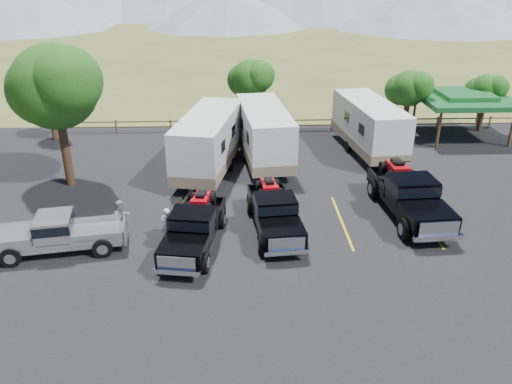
{
  "coord_description": "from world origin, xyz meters",
  "views": [
    {
      "loc": [
        -2.92,
        -17.24,
        11.47
      ],
      "look_at": [
        -2.17,
        4.2,
        1.6
      ],
      "focal_mm": 35.0,
      "sensor_mm": 36.0,
      "label": 1
    }
  ],
  "objects_px": {
    "trailer_left": "(209,142)",
    "person_a": "(167,225)",
    "trailer_right": "(369,127)",
    "pickup_silver": "(59,233)",
    "rig_left": "(194,226)",
    "person_b": "(122,217)",
    "rig_right": "(409,194)",
    "tree_big_nw": "(54,87)",
    "pavilion": "(464,98)",
    "trailer_center": "(264,134)",
    "rig_center": "(274,211)"
  },
  "relations": [
    {
      "from": "tree_big_nw",
      "to": "trailer_left",
      "type": "xyz_separation_m",
      "value": [
        7.85,
        1.72,
        -3.72
      ]
    },
    {
      "from": "rig_right",
      "to": "trailer_center",
      "type": "distance_m",
      "value": 10.14
    },
    {
      "from": "rig_center",
      "to": "pickup_silver",
      "type": "relative_size",
      "value": 1.03
    },
    {
      "from": "person_a",
      "to": "tree_big_nw",
      "type": "bearing_deg",
      "value": -50.11
    },
    {
      "from": "trailer_right",
      "to": "pickup_silver",
      "type": "xyz_separation_m",
      "value": [
        -16.2,
        -11.88,
        -0.88
      ]
    },
    {
      "from": "pavilion",
      "to": "trailer_center",
      "type": "bearing_deg",
      "value": -161.62
    },
    {
      "from": "rig_right",
      "to": "trailer_left",
      "type": "height_order",
      "value": "trailer_left"
    },
    {
      "from": "rig_left",
      "to": "person_a",
      "type": "bearing_deg",
      "value": 170.16
    },
    {
      "from": "trailer_left",
      "to": "person_a",
      "type": "bearing_deg",
      "value": -89.29
    },
    {
      "from": "trailer_center",
      "to": "person_b",
      "type": "height_order",
      "value": "trailer_center"
    },
    {
      "from": "person_a",
      "to": "pavilion",
      "type": "bearing_deg",
      "value": -147.02
    },
    {
      "from": "rig_right",
      "to": "person_b",
      "type": "distance_m",
      "value": 13.82
    },
    {
      "from": "trailer_center",
      "to": "person_b",
      "type": "bearing_deg",
      "value": -134.01
    },
    {
      "from": "rig_center",
      "to": "trailer_left",
      "type": "bearing_deg",
      "value": 108.59
    },
    {
      "from": "tree_big_nw",
      "to": "rig_left",
      "type": "distance_m",
      "value": 11.29
    },
    {
      "from": "person_b",
      "to": "trailer_left",
      "type": "bearing_deg",
      "value": 20.91
    },
    {
      "from": "trailer_right",
      "to": "pickup_silver",
      "type": "height_order",
      "value": "trailer_right"
    },
    {
      "from": "rig_center",
      "to": "rig_right",
      "type": "xyz_separation_m",
      "value": [
        6.71,
        1.31,
        0.16
      ]
    },
    {
      "from": "rig_right",
      "to": "trailer_left",
      "type": "xyz_separation_m",
      "value": [
        -10.07,
        6.05,
        0.72
      ]
    },
    {
      "from": "person_a",
      "to": "trailer_left",
      "type": "bearing_deg",
      "value": -104.38
    },
    {
      "from": "rig_left",
      "to": "pickup_silver",
      "type": "bearing_deg",
      "value": -168.23
    },
    {
      "from": "pavilion",
      "to": "trailer_center",
      "type": "relative_size",
      "value": 0.62
    },
    {
      "from": "pickup_silver",
      "to": "person_b",
      "type": "bearing_deg",
      "value": 112.4
    },
    {
      "from": "rig_right",
      "to": "person_a",
      "type": "height_order",
      "value": "rig_right"
    },
    {
      "from": "rig_right",
      "to": "person_b",
      "type": "xyz_separation_m",
      "value": [
        -13.74,
        -1.46,
        -0.28
      ]
    },
    {
      "from": "tree_big_nw",
      "to": "pavilion",
      "type": "xyz_separation_m",
      "value": [
        25.55,
        7.97,
        -2.81
      ]
    },
    {
      "from": "rig_center",
      "to": "trailer_left",
      "type": "xyz_separation_m",
      "value": [
        -3.36,
        7.36,
        0.88
      ]
    },
    {
      "from": "rig_center",
      "to": "trailer_left",
      "type": "height_order",
      "value": "trailer_left"
    },
    {
      "from": "trailer_right",
      "to": "trailer_center",
      "type": "bearing_deg",
      "value": -175.59
    },
    {
      "from": "rig_left",
      "to": "person_b",
      "type": "height_order",
      "value": "rig_left"
    },
    {
      "from": "rig_left",
      "to": "person_b",
      "type": "relative_size",
      "value": 3.65
    },
    {
      "from": "pavilion",
      "to": "tree_big_nw",
      "type": "bearing_deg",
      "value": -162.66
    },
    {
      "from": "rig_center",
      "to": "rig_right",
      "type": "height_order",
      "value": "rig_right"
    },
    {
      "from": "tree_big_nw",
      "to": "trailer_right",
      "type": "distance_m",
      "value": 19.0
    },
    {
      "from": "rig_center",
      "to": "trailer_right",
      "type": "distance_m",
      "value": 12.35
    },
    {
      "from": "trailer_left",
      "to": "pickup_silver",
      "type": "height_order",
      "value": "trailer_left"
    },
    {
      "from": "pavilion",
      "to": "trailer_center",
      "type": "height_order",
      "value": "trailer_center"
    },
    {
      "from": "person_b",
      "to": "person_a",
      "type": "bearing_deg",
      "value": -62.57
    },
    {
      "from": "rig_left",
      "to": "person_b",
      "type": "bearing_deg",
      "value": 169.68
    },
    {
      "from": "rig_right",
      "to": "pickup_silver",
      "type": "height_order",
      "value": "rig_right"
    },
    {
      "from": "trailer_left",
      "to": "person_a",
      "type": "height_order",
      "value": "trailer_left"
    },
    {
      "from": "trailer_center",
      "to": "pavilion",
      "type": "bearing_deg",
      "value": 12.22
    },
    {
      "from": "person_a",
      "to": "pickup_silver",
      "type": "bearing_deg",
      "value": 4.65
    },
    {
      "from": "pavilion",
      "to": "trailer_right",
      "type": "height_order",
      "value": "trailer_right"
    },
    {
      "from": "pavilion",
      "to": "person_a",
      "type": "height_order",
      "value": "pavilion"
    },
    {
      "from": "rig_right",
      "to": "trailer_center",
      "type": "height_order",
      "value": "trailer_center"
    },
    {
      "from": "tree_big_nw",
      "to": "trailer_left",
      "type": "relative_size",
      "value": 0.77
    },
    {
      "from": "rig_left",
      "to": "rig_right",
      "type": "height_order",
      "value": "rig_right"
    },
    {
      "from": "pavilion",
      "to": "trailer_right",
      "type": "relative_size",
      "value": 0.63
    },
    {
      "from": "tree_big_nw",
      "to": "trailer_right",
      "type": "xyz_separation_m",
      "value": [
        18.03,
        4.61,
        -3.79
      ]
    }
  ]
}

